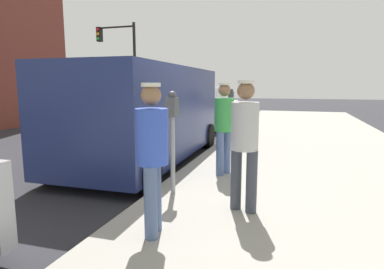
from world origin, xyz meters
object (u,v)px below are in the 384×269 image
Objects in this scene: pedestrian_in_green at (224,123)px; parked_van at (147,112)px; pedestrian_in_blue at (152,150)px; traffic_light_corner at (121,54)px; parking_meter_far at (231,106)px; pedestrian_in_gray at (245,138)px; parked_sedan_ahead at (211,109)px; parking_meter_near at (172,125)px.

pedestrian_in_green is 2.26m from parked_van.
traffic_light_corner is at bearing 120.63° from pedestrian_in_blue.
pedestrian_in_blue is 16.08m from traffic_light_corner.
parking_meter_far is at bearing 92.76° from pedestrian_in_blue.
parking_meter_far is 0.94× the size of pedestrian_in_blue.
pedestrian_in_gray reaches higher than pedestrian_in_green.
pedestrian_in_green is at bearing -27.29° from parked_van.
traffic_light_corner is (-7.81, 7.78, 2.34)m from parking_meter_far.
pedestrian_in_green is at bearing 110.48° from pedestrian_in_gray.
traffic_light_corner is at bearing 151.86° from parked_sedan_ahead.
parked_sedan_ahead is at bearing 106.57° from pedestrian_in_gray.
parked_van is (-1.50, 2.28, -0.03)m from parking_meter_near.
parked_sedan_ahead is at bearing 100.61° from parking_meter_near.
parking_meter_near is 1.00× the size of parking_meter_far.
parking_meter_near is 9.23m from parked_sedan_ahead.
pedestrian_in_gray is 15.72m from traffic_light_corner.
parked_sedan_ahead is at bearing 105.73° from pedestrian_in_green.
traffic_light_corner is (-6.31, 10.05, 2.36)m from parked_van.
pedestrian_in_gray is 1.02× the size of pedestrian_in_blue.
parked_van is 6.80m from parked_sedan_ahead.
parking_meter_far is (0.00, 4.56, 0.00)m from parking_meter_near.
pedestrian_in_green is at bearing 85.19° from pedestrian_in_blue.
traffic_light_corner is (-7.81, 12.34, 2.34)m from parking_meter_near.
parked_van is (-2.61, 2.66, 0.06)m from pedestrian_in_gray.
traffic_light_corner reaches higher than pedestrian_in_green.
pedestrian_in_green reaches higher than parking_meter_near.
traffic_light_corner is at bearing 126.87° from pedestrian_in_green.
traffic_light_corner is (-8.32, 11.09, 2.43)m from pedestrian_in_green.
pedestrian_in_gray is 1.74m from pedestrian_in_green.
parking_meter_near is at bearing 161.14° from pedestrian_in_gray.
pedestrian_in_blue is 0.36× the size of parked_sedan_ahead.
pedestrian_in_gray reaches higher than parking_meter_near.
pedestrian_in_gray is (1.11, -0.38, -0.08)m from parking_meter_near.
parked_van is 1.01× the size of traffic_light_corner.
pedestrian_in_blue is at bearing -130.66° from pedestrian_in_gray.
pedestrian_in_green is 14.07m from traffic_light_corner.
parked_sedan_ahead is 7.47m from traffic_light_corner.
pedestrian_in_gray is 3.73m from parked_van.
traffic_light_corner reaches higher than parked_sedan_ahead.
parked_van is at bearing 134.44° from pedestrian_in_gray.
parking_meter_far is at bearing -69.36° from parked_sedan_ahead.
pedestrian_in_green is at bearing -74.27° from parked_sedan_ahead.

